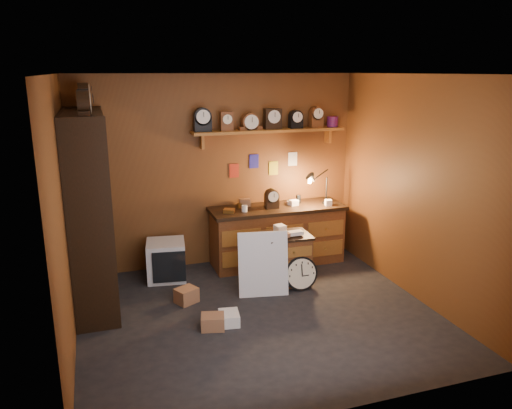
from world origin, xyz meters
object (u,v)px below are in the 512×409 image
object	(u,v)px
shelving_unit	(87,202)
big_round_clock	(301,273)
workbench	(277,232)
low_cabinet	(287,256)

from	to	relation	value
shelving_unit	big_round_clock	distance (m)	2.77
shelving_unit	workbench	distance (m)	2.73
big_round_clock	shelving_unit	bearing A→B (deg)	169.42
low_cabinet	big_round_clock	xyz separation A→B (m)	(0.09, -0.26, -0.15)
shelving_unit	big_round_clock	world-z (taller)	shelving_unit
shelving_unit	big_round_clock	xyz separation A→B (m)	(2.53, -0.47, -1.04)
low_cabinet	workbench	bearing A→B (deg)	81.95
workbench	low_cabinet	xyz separation A→B (m)	(-0.13, -0.71, -0.10)
workbench	big_round_clock	distance (m)	1.00
big_round_clock	workbench	bearing A→B (deg)	87.71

